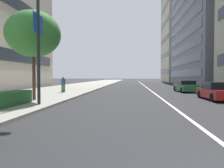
# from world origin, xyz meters

# --- Properties ---
(sidewalk_right_plaza) EXTENTS (160.00, 9.10, 0.15)m
(sidewalk_right_plaza) POSITION_xyz_m (30.00, 11.51, 0.07)
(sidewalk_right_plaza) COLOR gray
(sidewalk_right_plaza) RESTS_ON ground
(lane_centre_stripe) EXTENTS (110.00, 0.16, 0.01)m
(lane_centre_stripe) POSITION_xyz_m (35.00, 0.00, 0.00)
(lane_centre_stripe) COLOR silver
(lane_centre_stripe) RESTS_ON ground
(car_mid_block_traffic) EXTENTS (4.41, 1.88, 1.35)m
(car_mid_block_traffic) POSITION_xyz_m (14.52, -4.08, 0.64)
(car_mid_block_traffic) COLOR maroon
(car_mid_block_traffic) RESTS_ON ground
(car_approaching_light) EXTENTS (4.71, 1.96, 1.31)m
(car_approaching_light) POSITION_xyz_m (23.15, -3.81, 0.63)
(car_approaching_light) COLOR #236038
(car_approaching_light) RESTS_ON ground
(street_lamp_with_banners) EXTENTS (1.26, 2.40, 7.75)m
(street_lamp_with_banners) POSITION_xyz_m (9.52, 7.44, 4.86)
(street_lamp_with_banners) COLOR #232326
(street_lamp_with_banners) RESTS_ON sidewalk_right_plaza
(clipped_hedge_bed) EXTENTS (4.58, 1.10, 0.77)m
(clipped_hedge_bed) POSITION_xyz_m (8.37, 9.30, 0.54)
(clipped_hedge_bed) COLOR #28602D
(clipped_hedge_bed) RESTS_ON sidewalk_right_plaza
(street_tree_by_lamp_post) EXTENTS (3.74, 3.74, 6.17)m
(street_tree_by_lamp_post) POSITION_xyz_m (11.90, 9.20, 4.72)
(street_tree_by_lamp_post) COLOR #473323
(street_tree_by_lamp_post) RESTS_ON sidewalk_right_plaza
(pedestrian_on_plaza) EXTENTS (0.47, 0.40, 1.60)m
(pedestrian_on_plaza) POSITION_xyz_m (19.20, 9.49, 0.95)
(pedestrian_on_plaza) COLOR #3F724C
(pedestrian_on_plaza) RESTS_ON sidewalk_right_plaza
(office_tower_mid_left) EXTENTS (19.31, 17.72, 45.36)m
(office_tower_mid_left) POSITION_xyz_m (75.32, -17.76, 22.68)
(office_tower_mid_left) COLOR beige
(office_tower_mid_left) RESTS_ON ground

